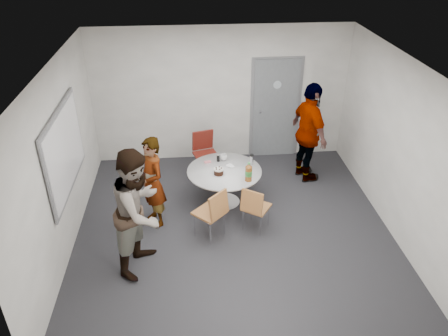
{
  "coord_description": "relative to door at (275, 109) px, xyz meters",
  "views": [
    {
      "loc": [
        -0.64,
        -5.58,
        4.42
      ],
      "look_at": [
        -0.13,
        0.25,
        1.01
      ],
      "focal_mm": 35.0,
      "sensor_mm": 36.0,
      "label": 1
    }
  ],
  "objects": [
    {
      "name": "wall_right",
      "position": [
        1.4,
        -2.48,
        0.32
      ],
      "size": [
        0.0,
        5.0,
        5.0
      ],
      "primitive_type": "plane",
      "rotation": [
        1.57,
        0.0,
        -1.57
      ],
      "color": "#B9B7AF",
      "rests_on": "floor"
    },
    {
      "name": "chair_near_right",
      "position": [
        -0.78,
        -2.54,
        -0.55
      ],
      "size": [
        0.54,
        0.55,
        0.8
      ],
      "rotation": [
        0.0,
        0.0,
        -0.6
      ],
      "color": "brown",
      "rests_on": "floor"
    },
    {
      "name": "person_left",
      "position": [
        -2.47,
        -3.15,
        -0.09
      ],
      "size": [
        1.0,
        1.11,
        1.86
      ],
      "primitive_type": "imported",
      "rotation": [
        0.0,
        0.0,
        1.18
      ],
      "color": "white",
      "rests_on": "floor"
    },
    {
      "name": "ceiling",
      "position": [
        -1.1,
        -2.48,
        1.67
      ],
      "size": [
        5.0,
        5.0,
        0.0
      ],
      "primitive_type": "plane",
      "rotation": [
        3.14,
        0.0,
        0.0
      ],
      "color": "silver",
      "rests_on": "wall_back"
    },
    {
      "name": "person_main",
      "position": [
        -2.36,
        -2.18,
        -0.26
      ],
      "size": [
        0.59,
        0.67,
        1.53
      ],
      "primitive_type": "imported",
      "rotation": [
        0.0,
        0.0,
        -1.07
      ],
      "color": "#A5C6EA",
      "rests_on": "floor"
    },
    {
      "name": "door",
      "position": [
        0.0,
        0.0,
        0.0
      ],
      "size": [
        1.02,
        0.17,
        2.12
      ],
      "color": "slate",
      "rests_on": "wall_back"
    },
    {
      "name": "wall_left",
      "position": [
        -3.6,
        -2.48,
        0.32
      ],
      "size": [
        0.0,
        5.0,
        5.0
      ],
      "primitive_type": "plane",
      "rotation": [
        1.57,
        0.0,
        1.57
      ],
      "color": "#B9B7AF",
      "rests_on": "floor"
    },
    {
      "name": "table",
      "position": [
        -1.15,
        -1.73,
        -0.45
      ],
      "size": [
        1.27,
        1.27,
        1.0
      ],
      "color": "silver",
      "rests_on": "floor"
    },
    {
      "name": "chair_far",
      "position": [
        -1.47,
        -0.71,
        -0.48
      ],
      "size": [
        0.52,
        0.56,
        0.89
      ],
      "rotation": [
        0.0,
        0.0,
        3.41
      ],
      "color": "maroon",
      "rests_on": "floor"
    },
    {
      "name": "wall_front",
      "position": [
        -1.1,
        -4.98,
        0.32
      ],
      "size": [
        5.0,
        0.0,
        5.0
      ],
      "primitive_type": "plane",
      "rotation": [
        -1.57,
        0.0,
        0.0
      ],
      "color": "#B9B7AF",
      "rests_on": "floor"
    },
    {
      "name": "wall_back",
      "position": [
        -1.1,
        0.02,
        0.32
      ],
      "size": [
        5.0,
        0.0,
        5.0
      ],
      "primitive_type": "plane",
      "rotation": [
        1.57,
        0.0,
        0.0
      ],
      "color": "#B9B7AF",
      "rests_on": "floor"
    },
    {
      "name": "whiteboard",
      "position": [
        -3.56,
        -2.28,
        0.42
      ],
      "size": [
        0.04,
        1.9,
        1.25
      ],
      "color": "slate",
      "rests_on": "wall_left"
    },
    {
      "name": "floor",
      "position": [
        -1.1,
        -2.48,
        -1.03
      ],
      "size": [
        5.0,
        5.0,
        0.0
      ],
      "primitive_type": "plane",
      "color": "#232327",
      "rests_on": "ground"
    },
    {
      "name": "person_right",
      "position": [
        0.44,
        -1.02,
        -0.07
      ],
      "size": [
        0.73,
        1.2,
        1.9
      ],
      "primitive_type": "imported",
      "rotation": [
        0.0,
        0.0,
        1.82
      ],
      "color": "black",
      "rests_on": "floor"
    },
    {
      "name": "chair_near_left",
      "position": [
        -1.43,
        -2.66,
        -0.5
      ],
      "size": [
        0.6,
        0.6,
        0.86
      ],
      "rotation": [
        0.0,
        0.0,
        0.79
      ],
      "color": "brown",
      "rests_on": "floor"
    }
  ]
}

